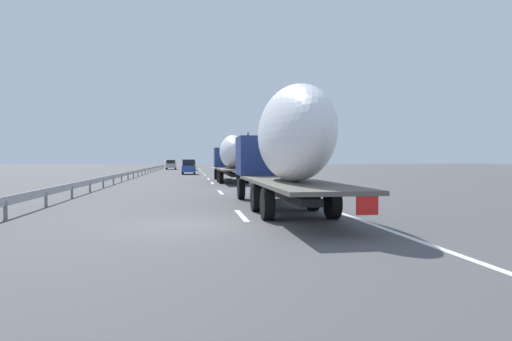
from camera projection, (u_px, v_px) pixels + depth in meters
name	position (u px, v px, depth m)	size (l,w,h in m)	color
ground_plane	(190.00, 176.00, 52.74)	(260.00, 260.00, 0.00)	#4C4C4F
lane_stripe_0	(241.00, 215.00, 15.44)	(3.20, 0.20, 0.01)	white
lane_stripe_1	(221.00, 192.00, 26.18)	(3.20, 0.20, 0.01)	white
lane_stripe_2	(212.00, 183.00, 36.31)	(3.20, 0.20, 0.01)	white
lane_stripe_3	(208.00, 179.00, 43.90)	(3.20, 0.20, 0.01)	white
lane_stripe_4	(205.00, 175.00, 55.09)	(3.20, 0.20, 0.01)	white
lane_stripe_5	(203.00, 173.00, 63.89)	(3.20, 0.20, 0.01)	white
lane_stripe_6	(201.00, 171.00, 75.90)	(3.20, 0.20, 0.01)	white
lane_stripe_7	(200.00, 169.00, 87.38)	(3.20, 0.20, 0.01)	white
lane_stripe_8	(200.00, 169.00, 84.78)	(3.20, 0.20, 0.01)	white
edge_line_right	(232.00, 174.00, 58.50)	(110.00, 0.20, 0.01)	white
truck_lead	(231.00, 155.00, 38.65)	(13.88, 2.55, 4.02)	navy
truck_trailing	(285.00, 144.00, 16.63)	(14.05, 2.55, 4.55)	navy
car_yellow_coupe	(190.00, 165.00, 77.67)	(4.38, 1.86, 1.78)	gold
car_blue_sedan	(189.00, 167.00, 57.87)	(4.66, 1.74, 1.95)	#28479E
car_silver_hatch	(171.00, 165.00, 85.29)	(4.68, 1.88, 1.85)	#ADB2B7
car_black_suv	(191.00, 163.00, 106.84)	(4.12, 1.91, 1.90)	black
road_sign	(236.00, 158.00, 64.30)	(0.10, 0.90, 3.06)	gray
tree_0	(275.00, 145.00, 62.88)	(2.79, 2.79, 6.47)	#472D19
tree_1	(266.00, 143.00, 70.72)	(2.95, 2.95, 7.58)	#472D19
tree_2	(248.00, 145.00, 88.63)	(2.87, 2.87, 7.71)	#472D19
guardrail_median	(142.00, 170.00, 54.81)	(94.00, 0.10, 0.76)	#9EA0A5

